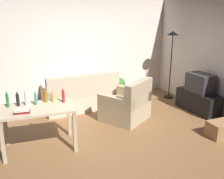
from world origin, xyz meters
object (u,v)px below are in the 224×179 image
Objects in this scene: torchiere_lamp at (172,47)px; bottle_squat at (54,97)px; book_stack at (22,111)px; bottle_green at (7,100)px; desk at (38,113)px; tv at (200,83)px; bottle_dark at (18,100)px; armchair at (127,106)px; storage_box at (221,129)px; tv_stand at (198,101)px; potted_plant at (119,86)px; bottle_tall at (36,99)px; bottle_amber at (46,96)px; bottle_red at (63,96)px; bottle_clear at (26,99)px; couch at (81,97)px.

torchiere_lamp reaches higher than bottle_squat.
book_stack is at bearing -161.61° from torchiere_lamp.
bottle_green is 1.33× the size of bottle_squat.
desk is 0.33m from book_stack.
bottle_dark is (-4.00, 0.13, 0.17)m from tv.
bottle_green is at bearing -166.98° from torchiere_lamp.
armchair reaches higher than desk.
torchiere_lamp is 3.77× the size of storage_box.
bottle_dark is at bearing 88.13° from tv.
tv_stand is at bearing -1.84° from bottle_green.
tv_stand is 0.46m from tv.
tv is 1.05× the size of potted_plant.
potted_plant is at bearing 29.67° from bottle_dark.
tv is at bearing 8.72° from desk.
bottle_tall is at bearing 89.23° from tv_stand.
desk is 6.24× the size of bottle_squat.
bottle_dark is 1.01× the size of bottle_amber.
tv_stand is at bearing 90.00° from tv.
bottle_red is (0.46, -0.08, 0.01)m from bottle_tall.
tv_stand is 4.05m from bottle_dark.
torchiere_lamp reaches higher than potted_plant.
bottle_tall is (-2.47, -1.65, 0.53)m from potted_plant.
tv and armchair have the same top height.
tv is 2.20× the size of bottle_green.
book_stack is (0.18, -0.36, -0.08)m from bottle_green.
book_stack is at bearing -164.97° from bottle_red.
potted_plant is at bearing 31.58° from bottle_clear.
torchiere_lamp is at bearing 0.19° from tv.
desk is at bearing 49.37° from couch.
bottle_amber is at bearing 156.96° from bottle_squat.
bottle_amber reaches higher than tv.
storage_box is at bearing -11.43° from desk.
couch is 6.61× the size of book_stack.
bottle_tall reaches higher than potted_plant.
potted_plant is 3.21m from bottle_dark.
bottle_green reaches higher than tv_stand.
tv is at bearing -1.87° from bottle_dark.
torchiere_lamp reaches higher than storage_box.
tv_stand is 1.61m from torchiere_lamp.
potted_plant is 2.76m from bottle_squat.
desk is 4.86× the size of book_stack.
desk reaches higher than tv_stand.
bottle_green is at bearing 160.90° from desk.
bottle_red is (0.27, -0.14, 0.00)m from bottle_amber.
tv_stand is at bearing 8.72° from desk.
storage_box is 3.18m from bottle_squat.
tv is 2.92× the size of bottle_squat.
bottle_red is at bearing -12.65° from bottle_dark.
bottle_green is (-4.16, 0.13, 0.18)m from tv.
bottle_tall is (-3.72, -1.05, -0.55)m from torchiere_lamp.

